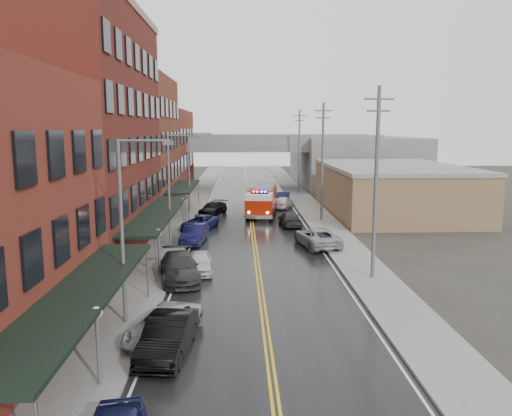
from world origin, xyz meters
name	(u,v)px	position (x,y,z in m)	size (l,w,h in m)	color
ground	(277,415)	(0.00, 0.00, 0.00)	(220.00, 220.00, 0.00)	#2D2B26
road	(253,231)	(0.00, 30.00, 0.01)	(11.00, 160.00, 0.02)	black
sidewalk_left	(174,231)	(-7.30, 30.00, 0.07)	(3.00, 160.00, 0.15)	slate
sidewalk_right	(331,230)	(7.30, 30.00, 0.07)	(3.00, 160.00, 0.15)	slate
curb_left	(192,231)	(-5.65, 30.00, 0.07)	(0.30, 160.00, 0.15)	gray
curb_right	(313,230)	(5.65, 30.00, 0.07)	(0.30, 160.00, 0.15)	gray
brick_building_b	(79,134)	(-13.30, 23.00, 9.00)	(9.00, 20.00, 18.00)	#541E16
brick_building_c	(130,146)	(-13.30, 40.50, 7.50)	(9.00, 15.00, 15.00)	#5B2C1B
brick_building_far	(156,152)	(-13.30, 58.00, 6.00)	(9.00, 20.00, 12.00)	maroon
tan_building	(392,191)	(16.00, 40.00, 2.50)	(14.00, 22.00, 5.00)	olive
right_far_block	(351,160)	(18.00, 70.00, 4.00)	(18.00, 30.00, 8.00)	slate
awning_0	(83,293)	(-7.49, 4.00, 2.99)	(2.60, 16.00, 3.09)	black
awning_1	(159,213)	(-7.49, 23.00, 2.99)	(2.60, 18.00, 3.09)	black
awning_2	(184,187)	(-7.49, 40.50, 2.99)	(2.60, 13.00, 3.09)	black
globe_lamp_0	(97,328)	(-6.40, 2.00, 2.31)	(0.44, 0.44, 3.12)	#59595B
globe_lamp_1	(159,241)	(-6.40, 16.00, 2.31)	(0.44, 0.44, 3.12)	#59595B
globe_lamp_2	(183,207)	(-6.40, 30.00, 2.31)	(0.44, 0.44, 3.12)	#59595B
street_lamp_0	(127,220)	(-6.55, 8.00, 5.19)	(2.64, 0.22, 9.00)	#59595B
street_lamp_1	(172,183)	(-6.55, 24.00, 5.19)	(2.64, 0.22, 9.00)	#59595B
street_lamp_2	(191,167)	(-6.55, 40.00, 5.19)	(2.64, 0.22, 9.00)	#59595B
utility_pole_0	(376,180)	(7.20, 15.00, 6.31)	(1.80, 0.24, 12.00)	#59595B
utility_pole_1	(322,160)	(7.20, 35.00, 6.31)	(1.80, 0.24, 12.00)	#59595B
utility_pole_2	(299,151)	(7.20, 55.00, 6.31)	(1.80, 0.24, 12.00)	#59595B
overpass	(247,151)	(0.00, 62.00, 5.99)	(40.00, 10.00, 7.50)	slate
fire_truck	(262,200)	(1.23, 38.53, 1.75)	(4.46, 9.15, 3.23)	#9F1A07
parked_car_left_1	(168,336)	(-4.26, 4.70, 0.82)	(1.73, 4.95, 1.63)	black
parked_car_left_2	(164,325)	(-4.67, 6.23, 0.69)	(2.27, 4.93, 1.37)	#ACAFB4
parked_car_left_3	(180,267)	(-5.00, 15.13, 0.83)	(2.32, 5.70, 1.65)	#29292C
parked_car_left_4	(200,262)	(-3.89, 16.80, 0.70)	(1.65, 4.09, 1.39)	silver
parked_car_left_5	(194,234)	(-5.00, 25.35, 0.77)	(1.63, 4.69, 1.54)	#0E1034
parked_car_left_6	(200,223)	(-4.99, 30.85, 0.68)	(2.26, 4.91, 1.36)	navy
parked_car_left_7	(213,208)	(-4.16, 39.20, 0.70)	(1.96, 4.83, 1.40)	black
parked_car_right_0	(317,237)	(5.00, 23.80, 0.78)	(2.60, 5.64, 1.57)	#94969B
parked_car_right_1	(290,219)	(3.71, 32.44, 0.68)	(1.92, 4.72, 1.37)	#242426
parked_car_right_2	(283,202)	(4.00, 43.33, 0.73)	(1.73, 4.29, 1.46)	white
parked_car_right_3	(284,197)	(4.43, 47.80, 0.72)	(1.53, 4.38, 1.44)	black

